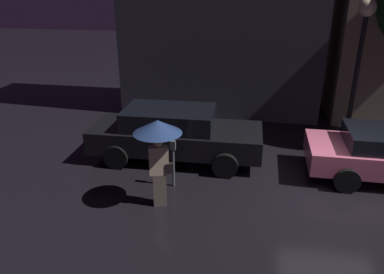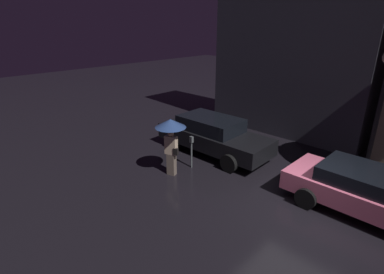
{
  "view_description": "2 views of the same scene",
  "coord_description": "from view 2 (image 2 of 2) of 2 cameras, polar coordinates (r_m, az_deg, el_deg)",
  "views": [
    {
      "loc": [
        -2.15,
        -7.81,
        4.62
      ],
      "look_at": [
        -3.58,
        0.32,
        1.2
      ],
      "focal_mm": 35.0,
      "sensor_mm": 36.0,
      "label": 1
    },
    {
      "loc": [
        2.86,
        -6.99,
        4.96
      ],
      "look_at": [
        -4.29,
        0.35,
        1.0
      ],
      "focal_mm": 28.0,
      "sensor_mm": 36.0,
      "label": 2
    }
  ],
  "objects": [
    {
      "name": "ground_plane",
      "position": [
        9.03,
        18.78,
        -13.48
      ],
      "size": [
        60.0,
        60.0,
        0.0
      ],
      "primitive_type": "plane",
      "color": "black"
    },
    {
      "name": "building_facade_left",
      "position": [
        14.93,
        19.84,
        17.63
      ],
      "size": [
        7.15,
        3.0,
        8.71
      ],
      "color": "#3D3D47",
      "rests_on": "ground"
    },
    {
      "name": "parked_car_black",
      "position": [
        11.89,
        4.0,
        0.43
      ],
      "size": [
        4.71,
        1.96,
        1.46
      ],
      "rotation": [
        0.0,
        0.0,
        0.02
      ],
      "color": "black",
      "rests_on": "ground"
    },
    {
      "name": "parked_car_pink",
      "position": [
        9.47,
        30.82,
        -8.99
      ],
      "size": [
        4.45,
        2.0,
        1.28
      ],
      "rotation": [
        0.0,
        0.0,
        -0.01
      ],
      "color": "#DB6684",
      "rests_on": "ground"
    },
    {
      "name": "pedestrian_with_umbrella",
      "position": [
        9.87,
        -4.08,
        1.13
      ],
      "size": [
        1.03,
        1.03,
        2.01
      ],
      "rotation": [
        0.0,
        0.0,
        3.44
      ],
      "color": "#66564C",
      "rests_on": "ground"
    },
    {
      "name": "parking_meter",
      "position": [
        10.65,
        -0.1,
        -2.19
      ],
      "size": [
        0.12,
        0.1,
        1.2
      ],
      "color": "#4C5154",
      "rests_on": "ground"
    }
  ]
}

